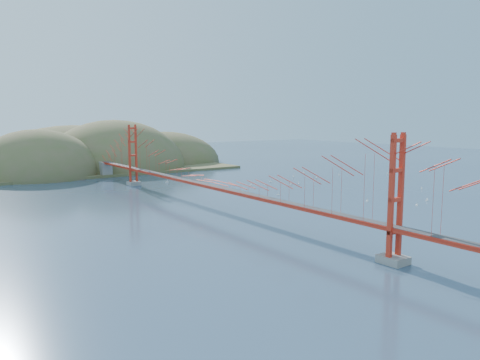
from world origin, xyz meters
TOP-DOWN VIEW (x-y plane):
  - ground at (0.00, 0.00)m, footprint 320.00×320.00m
  - bridge at (0.00, 0.18)m, footprint 2.20×94.40m
  - far_headlands at (2.21, 68.52)m, footprint 84.00×58.00m
  - sailboat_3 at (18.30, 16.46)m, footprint 0.57×0.49m
  - sailboat_13 at (40.89, -5.33)m, footprint 0.56×0.56m
  - sailboat_6 at (31.14, -12.84)m, footprint 0.53×0.53m
  - sailboat_0 at (23.11, -7.73)m, footprint 0.51×0.54m
  - sailboat_15 at (41.11, 26.46)m, footprint 0.61×0.64m
  - sailboat_4 at (27.33, 12.94)m, footprint 0.64×0.64m
  - sailboat_16 at (24.50, 18.23)m, footprint 0.64×0.64m
  - sailboat_1 at (15.53, 4.95)m, footprint 0.49×0.53m
  - sailboat_12 at (6.94, 29.62)m, footprint 0.67×0.64m
  - sailboat_9 at (34.18, 22.19)m, footprint 0.71×0.71m
  - sailboat_11 at (55.82, 13.65)m, footprint 0.56×0.56m
  - sailboat_7 at (25.22, 12.78)m, footprint 0.58×0.50m
  - sailboat_17 at (36.59, 17.43)m, footprint 0.63×0.63m
  - sailboat_14 at (26.48, -14.22)m, footprint 0.49×0.50m
  - sailboat_extra_0 at (44.46, 18.27)m, footprint 0.58×0.58m

SIDE VIEW (x-z plane):
  - ground at x=0.00m, z-range 0.00..0.00m
  - far_headlands at x=2.21m, z-range -12.50..12.50m
  - sailboat_14 at x=26.48m, z-range -0.15..0.42m
  - sailboat_6 at x=31.14m, z-range -0.15..0.42m
  - sailboat_11 at x=55.82m, z-range -0.15..0.43m
  - sailboat_1 at x=15.53m, z-range -0.16..0.44m
  - sailboat_0 at x=23.11m, z-range -0.16..0.44m
  - sailboat_extra_0 at x=44.46m, z-range -0.16..0.44m
  - sailboat_13 at x=40.89m, z-range -0.16..0.44m
  - sailboat_3 at x=18.30m, z-range -0.18..0.47m
  - sailboat_7 at x=25.22m, z-range -0.18..0.48m
  - sailboat_16 at x=24.50m, z-range -0.19..0.49m
  - sailboat_4 at x=27.33m, z-range -0.19..0.49m
  - sailboat_17 at x=36.59m, z-range -0.20..0.51m
  - sailboat_15 at x=41.11m, z-range -0.20..0.52m
  - sailboat_9 at x=34.18m, z-range -0.21..0.53m
  - sailboat_12 at x=6.94m, z-range -0.21..0.53m
  - bridge at x=0.00m, z-range 1.01..13.01m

